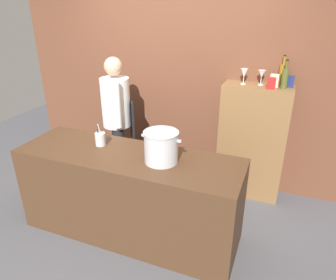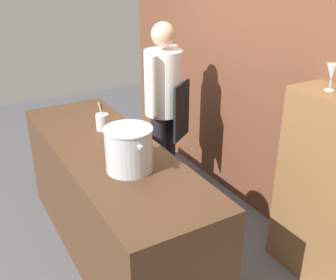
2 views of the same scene
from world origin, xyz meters
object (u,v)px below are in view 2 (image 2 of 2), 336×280
at_px(wine_glass_tall, 332,73).
at_px(utensil_crock, 102,122).
at_px(stockpot_large, 128,149).
at_px(chef, 164,101).

bearing_deg(wine_glass_tall, utensil_crock, -137.37).
bearing_deg(stockpot_large, wine_glass_tall, 67.65).
xyz_separation_m(utensil_crock, wine_glass_tall, (1.20, 1.10, 0.53)).
xyz_separation_m(stockpot_large, wine_glass_tall, (0.49, 1.20, 0.45)).
height_order(stockpot_large, utensil_crock, stockpot_large).
xyz_separation_m(chef, wine_glass_tall, (1.40, 0.43, 0.53)).
relative_size(chef, utensil_crock, 7.09).
height_order(utensil_crock, wine_glass_tall, wine_glass_tall).
bearing_deg(chef, stockpot_large, -164.86).
xyz_separation_m(chef, utensil_crock, (0.20, -0.67, 0.00)).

